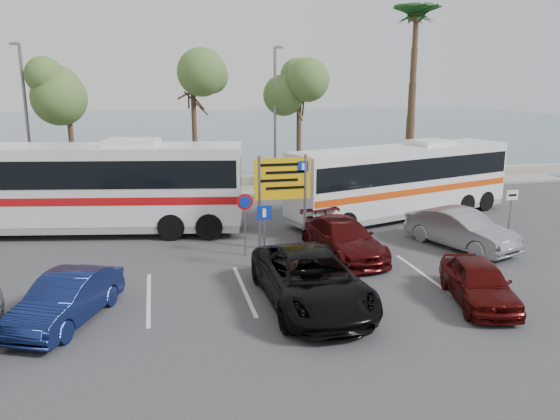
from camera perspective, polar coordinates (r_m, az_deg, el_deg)
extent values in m
plane|color=#37373A|center=(18.30, -0.52, -6.93)|extent=(120.00, 120.00, 0.00)
cube|color=gray|center=(31.61, -5.98, 1.89)|extent=(44.00, 2.40, 0.15)
cube|color=gray|center=(33.51, -6.41, 2.93)|extent=(48.00, 0.80, 0.60)
plane|color=#435D6C|center=(77.11, -10.25, 8.50)|extent=(140.00, 140.00, 0.00)
cylinder|color=#382619|center=(31.28, -20.88, 5.78)|extent=(0.28, 0.28, 5.04)
cylinder|color=#382619|center=(31.02, -8.88, 6.96)|extent=(0.28, 0.28, 5.60)
cylinder|color=#382619|center=(32.03, 1.97, 6.93)|extent=(0.28, 0.28, 5.18)
cylinder|color=#382619|center=(34.31, 13.60, 11.04)|extent=(0.48, 0.48, 10.00)
cylinder|color=slate|center=(31.09, -24.88, 8.12)|extent=(0.16, 0.16, 8.00)
cylinder|color=slate|center=(30.62, -25.80, 15.40)|extent=(0.12, 0.90, 0.12)
cube|color=slate|center=(30.13, -26.00, 15.34)|extent=(0.45, 0.25, 0.12)
cylinder|color=slate|center=(31.16, -0.52, 9.36)|extent=(0.16, 0.16, 8.00)
cylinder|color=slate|center=(30.69, -0.34, 16.68)|extent=(0.12, 0.90, 0.12)
cube|color=slate|center=(30.20, -0.13, 16.64)|extent=(0.45, 0.25, 0.12)
cylinder|color=slate|center=(20.82, -2.15, 0.76)|extent=(0.12, 0.12, 3.60)
cylinder|color=slate|center=(21.22, 2.63, 0.99)|extent=(0.12, 0.12, 3.60)
cube|color=#E5A90C|center=(20.82, 0.26, 3.29)|extent=(2.20, 0.06, 1.60)
cube|color=#0C2699|center=(20.90, 2.44, 4.57)|extent=(0.42, 0.01, 0.42)
cylinder|color=slate|center=(20.10, -3.67, -1.78)|extent=(0.07, 0.07, 2.20)
cylinder|color=#B20C0C|center=(19.85, -3.69, 0.85)|extent=(0.60, 0.03, 0.60)
cylinder|color=slate|center=(18.65, -1.65, -2.97)|extent=(0.07, 0.07, 2.20)
cube|color=#0C2699|center=(18.40, -1.66, -0.30)|extent=(0.50, 0.03, 0.50)
cylinder|color=slate|center=(23.29, 22.88, -0.71)|extent=(0.07, 0.07, 2.20)
cube|color=white|center=(23.09, 23.11, 1.45)|extent=(0.50, 0.03, 0.40)
cube|color=silver|center=(24.23, -19.43, 2.67)|extent=(13.08, 5.04, 3.15)
cube|color=black|center=(24.13, -19.53, 3.97)|extent=(12.84, 5.03, 1.12)
cube|color=#B00D10|center=(24.32, -19.33, 1.50)|extent=(12.96, 5.04, 0.32)
cube|color=gray|center=(24.55, -19.14, -0.94)|extent=(12.95, 4.98, 0.59)
cube|color=silver|center=(23.99, -19.74, 6.66)|extent=(2.41, 2.07, 0.26)
cube|color=silver|center=(26.18, 12.59, 3.37)|extent=(11.68, 5.72, 2.82)
cube|color=black|center=(26.10, 12.64, 4.46)|extent=(11.47, 5.69, 1.00)
cube|color=#CC400C|center=(26.26, 12.54, 2.40)|extent=(11.58, 5.72, 0.29)
cube|color=gray|center=(26.45, 12.43, 0.36)|extent=(11.57, 5.67, 0.53)
cube|color=silver|center=(25.96, 12.76, 6.69)|extent=(2.28, 2.03, 0.23)
imported|color=#101B4B|center=(15.84, -21.41, -8.67)|extent=(2.86, 4.23, 1.32)
imported|color=#440B0C|center=(20.22, 6.62, -2.97)|extent=(2.43, 4.92, 1.37)
imported|color=#480B0A|center=(17.00, 20.05, -7.09)|extent=(2.38, 4.04, 1.29)
imported|color=black|center=(15.82, 3.27, -7.26)|extent=(2.70, 5.68, 1.57)
imported|color=gray|center=(22.23, 18.38, -1.92)|extent=(3.05, 4.78, 1.49)
imported|color=#2E3145|center=(27.71, 17.81, 1.28)|extent=(0.97, 1.03, 1.68)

